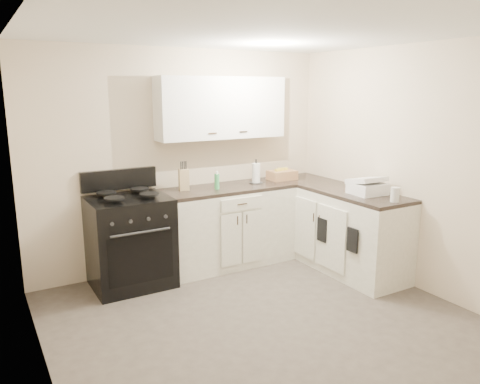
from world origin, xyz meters
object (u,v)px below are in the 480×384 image
stove (130,243)px  paper_towel (256,173)px  knife_block (184,180)px  wicker_basket (282,175)px  countertop_grill (367,188)px

stove → paper_towel: size_ratio=4.11×
knife_block → wicker_basket: bearing=11.6°
stove → knife_block: knife_block is taller
countertop_grill → paper_towel: bearing=125.9°
wicker_basket → countertop_grill: 1.19m
paper_towel → wicker_basket: paper_towel is taller
paper_towel → countertop_grill: size_ratio=0.71×
stove → paper_towel: paper_towel is taller
stove → paper_towel: (1.59, 0.05, 0.60)m
stove → knife_block: (0.68, 0.11, 0.60)m
stove → knife_block: 0.91m
knife_block → paper_towel: bearing=9.1°
knife_block → paper_towel: (0.91, -0.06, 0.00)m
wicker_basket → stove: bearing=-177.8°
knife_block → paper_towel: paper_towel is taller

